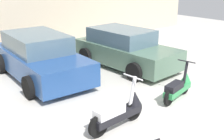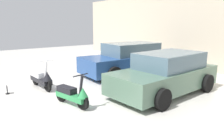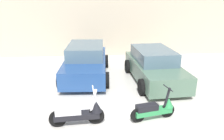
{
  "view_description": "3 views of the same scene",
  "coord_description": "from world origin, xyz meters",
  "px_view_note": "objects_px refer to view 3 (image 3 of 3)",
  "views": [
    {
      "loc": [
        -4.86,
        -3.3,
        3.18
      ],
      "look_at": [
        -0.25,
        2.41,
        0.65
      ],
      "focal_mm": 45.0,
      "sensor_mm": 36.0,
      "label": 1
    },
    {
      "loc": [
        6.18,
        -1.6,
        2.3
      ],
      "look_at": [
        0.38,
        2.67,
        0.73
      ],
      "focal_mm": 35.0,
      "sensor_mm": 36.0,
      "label": 2
    },
    {
      "loc": [
        -0.82,
        -4.56,
        3.48
      ],
      "look_at": [
        -0.27,
        2.83,
        0.91
      ],
      "focal_mm": 35.0,
      "sensor_mm": 36.0,
      "label": 3
    }
  ],
  "objects_px": {
    "car_rear_left": "(86,61)",
    "car_rear_center": "(154,66)",
    "scooter_front_left": "(79,113)",
    "scooter_front_right": "(155,109)"
  },
  "relations": [
    {
      "from": "scooter_front_right",
      "to": "car_rear_center",
      "type": "xyz_separation_m",
      "value": [
        0.74,
        3.02,
        0.3
      ]
    },
    {
      "from": "car_rear_center",
      "to": "car_rear_left",
      "type": "bearing_deg",
      "value": -109.42
    },
    {
      "from": "car_rear_left",
      "to": "car_rear_center",
      "type": "distance_m",
      "value": 2.98
    },
    {
      "from": "car_rear_left",
      "to": "scooter_front_left",
      "type": "bearing_deg",
      "value": 1.72
    },
    {
      "from": "scooter_front_right",
      "to": "car_rear_left",
      "type": "height_order",
      "value": "car_rear_left"
    },
    {
      "from": "scooter_front_left",
      "to": "scooter_front_right",
      "type": "height_order",
      "value": "scooter_front_left"
    },
    {
      "from": "car_rear_left",
      "to": "car_rear_center",
      "type": "height_order",
      "value": "car_rear_left"
    },
    {
      "from": "scooter_front_right",
      "to": "car_rear_center",
      "type": "distance_m",
      "value": 3.13
    },
    {
      "from": "scooter_front_right",
      "to": "car_rear_left",
      "type": "distance_m",
      "value": 4.39
    },
    {
      "from": "scooter_front_left",
      "to": "car_rear_left",
      "type": "height_order",
      "value": "car_rear_left"
    }
  ]
}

